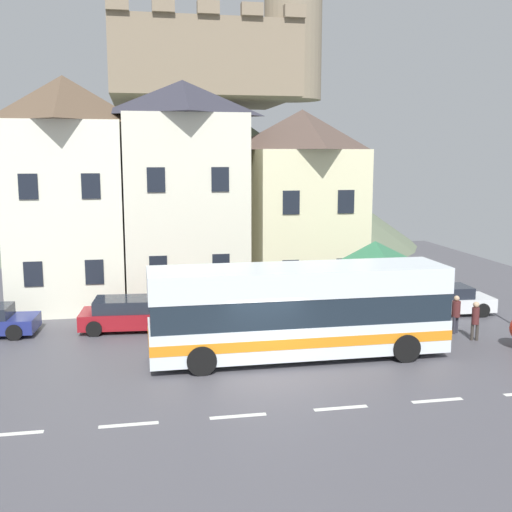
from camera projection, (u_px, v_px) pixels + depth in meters
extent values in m
cube|color=#4E4C54|center=(270.00, 379.00, 20.37)|extent=(40.00, 60.00, 0.06)
cube|color=silver|center=(12.00, 434.00, 16.25)|extent=(1.60, 0.20, 0.01)
cube|color=silver|center=(129.00, 425.00, 16.81)|extent=(1.60, 0.20, 0.01)
cube|color=silver|center=(238.00, 416.00, 17.37)|extent=(1.60, 0.20, 0.01)
cube|color=silver|center=(341.00, 408.00, 17.92)|extent=(1.60, 0.20, 0.01)
cube|color=silver|center=(437.00, 400.00, 18.48)|extent=(1.60, 0.20, 0.01)
cube|color=silver|center=(69.00, 215.00, 29.81)|extent=(5.19, 5.74, 8.74)
pyramid|color=brown|center=(63.00, 99.00, 28.95)|extent=(5.19, 5.74, 2.14)
cube|color=black|center=(33.00, 274.00, 27.12)|extent=(0.80, 0.06, 1.10)
cube|color=black|center=(94.00, 272.00, 27.61)|extent=(0.80, 0.06, 1.10)
cube|color=black|center=(28.00, 187.00, 26.52)|extent=(0.80, 0.06, 1.10)
cube|color=black|center=(91.00, 186.00, 27.00)|extent=(0.80, 0.06, 1.10)
cube|color=silver|center=(185.00, 210.00, 30.54)|extent=(5.72, 5.18, 9.11)
pyramid|color=#31313D|center=(183.00, 98.00, 29.68)|extent=(5.72, 5.18, 1.65)
cube|color=black|center=(158.00, 268.00, 28.11)|extent=(0.80, 0.06, 1.10)
cube|color=black|center=(221.00, 266.00, 28.64)|extent=(0.80, 0.06, 1.10)
cube|color=black|center=(156.00, 180.00, 27.48)|extent=(0.80, 0.06, 1.10)
cube|color=black|center=(220.00, 179.00, 28.01)|extent=(0.80, 0.06, 1.10)
cube|color=beige|center=(301.00, 223.00, 32.29)|extent=(5.32, 6.21, 7.49)
pyramid|color=brown|center=(302.00, 130.00, 31.54)|extent=(5.32, 6.21, 2.00)
cube|color=black|center=(291.00, 272.00, 29.32)|extent=(0.80, 0.06, 1.10)
cube|color=black|center=(344.00, 270.00, 29.81)|extent=(0.80, 0.06, 1.10)
cube|color=black|center=(291.00, 202.00, 28.80)|extent=(0.80, 0.06, 1.10)
cube|color=black|center=(346.00, 202.00, 29.29)|extent=(0.80, 0.06, 1.10)
cone|color=#5F6B52|center=(200.00, 167.00, 52.49)|extent=(36.07, 36.07, 12.55)
cube|color=gray|center=(199.00, 68.00, 51.21)|extent=(14.15, 14.15, 5.51)
cylinder|color=gray|center=(293.00, 43.00, 48.83)|extent=(4.52, 4.52, 8.81)
cube|color=gray|center=(117.00, 4.00, 42.67)|extent=(1.57, 0.70, 0.90)
cube|color=gray|center=(163.00, 6.00, 43.25)|extent=(1.57, 0.70, 0.90)
cube|color=gray|center=(208.00, 8.00, 43.84)|extent=(1.57, 0.70, 0.90)
cube|color=gray|center=(252.00, 10.00, 44.42)|extent=(1.57, 0.70, 0.90)
cube|color=gray|center=(295.00, 11.00, 45.01)|extent=(1.57, 0.70, 0.90)
cube|color=silver|center=(298.00, 335.00, 22.35)|extent=(10.61, 2.58, 1.16)
cube|color=orange|center=(298.00, 333.00, 22.34)|extent=(10.63, 2.60, 0.36)
cube|color=#19232D|center=(298.00, 306.00, 22.18)|extent=(10.51, 2.54, 0.98)
cube|color=silver|center=(299.00, 280.00, 22.03)|extent=(10.61, 2.58, 0.92)
cube|color=#19232D|center=(437.00, 299.00, 23.16)|extent=(0.07, 2.14, 0.94)
cylinder|color=black|center=(380.00, 329.00, 24.26)|extent=(1.00, 0.28, 1.00)
cylinder|color=black|center=(406.00, 348.00, 21.88)|extent=(1.00, 0.28, 1.00)
cylinder|color=black|center=(195.00, 339.00, 22.94)|extent=(1.00, 0.28, 1.00)
cylinder|color=black|center=(202.00, 360.00, 20.56)|extent=(1.00, 0.28, 1.00)
cylinder|color=#473D33|center=(325.00, 291.00, 27.83)|extent=(0.14, 0.14, 2.40)
cylinder|color=#473D33|center=(394.00, 288.00, 28.44)|extent=(0.14, 0.14, 2.40)
cylinder|color=#473D33|center=(350.00, 309.00, 24.63)|extent=(0.14, 0.14, 2.40)
cylinder|color=#473D33|center=(427.00, 305.00, 25.24)|extent=(0.14, 0.14, 2.40)
pyramid|color=#2F6D48|center=(375.00, 256.00, 26.24)|extent=(3.60, 3.60, 1.25)
cube|color=silver|center=(446.00, 303.00, 28.53)|extent=(4.23, 1.86, 0.63)
cube|color=#1E232D|center=(442.00, 292.00, 28.41)|extent=(2.56, 1.59, 0.50)
cylinder|color=black|center=(465.00, 302.00, 29.56)|extent=(0.65, 0.22, 0.64)
cylinder|color=black|center=(482.00, 310.00, 27.97)|extent=(0.65, 0.22, 0.64)
cylinder|color=black|center=(410.00, 304.00, 29.15)|extent=(0.65, 0.22, 0.64)
cylinder|color=black|center=(425.00, 312.00, 27.56)|extent=(0.65, 0.22, 0.64)
cylinder|color=black|center=(25.00, 321.00, 26.08)|extent=(0.65, 0.25, 0.64)
cylinder|color=black|center=(14.00, 332.00, 24.47)|extent=(0.65, 0.25, 0.64)
cube|color=maroon|center=(128.00, 318.00, 25.98)|extent=(4.01, 2.20, 0.64)
cube|color=#1E232D|center=(123.00, 304.00, 25.87)|extent=(2.45, 1.85, 0.51)
cylinder|color=black|center=(160.00, 316.00, 27.04)|extent=(0.65, 0.25, 0.64)
cylinder|color=black|center=(158.00, 327.00, 25.26)|extent=(0.65, 0.25, 0.64)
cylinder|color=black|center=(100.00, 317.00, 26.76)|extent=(0.65, 0.25, 0.64)
cylinder|color=black|center=(94.00, 329.00, 24.98)|extent=(0.65, 0.25, 0.64)
cylinder|color=black|center=(370.00, 323.00, 25.62)|extent=(0.15, 0.15, 0.72)
cylinder|color=black|center=(373.00, 325.00, 25.42)|extent=(0.15, 0.15, 0.72)
cylinder|color=gray|center=(372.00, 309.00, 25.42)|extent=(0.35, 0.35, 0.63)
sphere|color=tan|center=(372.00, 299.00, 25.35)|extent=(0.22, 0.22, 0.22)
cylinder|color=#38332D|center=(472.00, 331.00, 24.48)|extent=(0.12, 0.12, 0.71)
cylinder|color=#38332D|center=(477.00, 332.00, 24.44)|extent=(0.12, 0.12, 0.71)
cylinder|color=#512323|center=(475.00, 316.00, 24.36)|extent=(0.29, 0.29, 0.67)
sphere|color=tan|center=(476.00, 305.00, 24.29)|extent=(0.23, 0.23, 0.23)
cylinder|color=#2D2D38|center=(457.00, 324.00, 25.50)|extent=(0.13, 0.13, 0.75)
cylinder|color=#2D2D38|center=(454.00, 325.00, 25.35)|extent=(0.13, 0.13, 0.75)
cylinder|color=#512323|center=(456.00, 309.00, 25.32)|extent=(0.34, 0.34, 0.65)
sphere|color=tan|center=(457.00, 298.00, 25.25)|extent=(0.23, 0.23, 0.23)
cylinder|color=black|center=(438.00, 326.00, 25.08)|extent=(0.16, 0.16, 0.79)
cylinder|color=black|center=(438.00, 325.00, 25.29)|extent=(0.16, 0.16, 0.79)
cylinder|color=#232B38|center=(438.00, 310.00, 25.08)|extent=(0.35, 0.35, 0.63)
sphere|color=#D1AD89|center=(439.00, 300.00, 25.01)|extent=(0.21, 0.21, 0.21)
cube|color=brown|center=(324.00, 308.00, 27.90)|extent=(1.45, 0.45, 0.08)
cube|color=brown|center=(323.00, 302.00, 28.08)|extent=(1.45, 0.06, 0.40)
cube|color=#2D2D33|center=(310.00, 313.00, 27.82)|extent=(0.08, 0.36, 0.45)
cube|color=#2D2D33|center=(338.00, 312.00, 28.06)|extent=(0.08, 0.36, 0.45)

